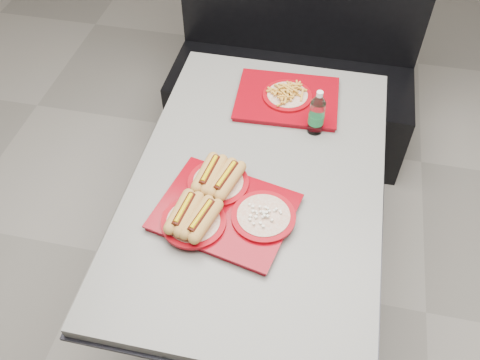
% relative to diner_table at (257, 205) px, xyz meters
% --- Properties ---
extents(ground, '(6.00, 6.00, 0.00)m').
position_rel_diner_table_xyz_m(ground, '(0.00, 0.00, -0.58)').
color(ground, gray).
rests_on(ground, ground).
extents(diner_table, '(0.92, 1.42, 0.75)m').
position_rel_diner_table_xyz_m(diner_table, '(0.00, 0.00, 0.00)').
color(diner_table, black).
rests_on(diner_table, ground).
extents(booth_bench, '(1.30, 0.57, 1.35)m').
position_rel_diner_table_xyz_m(booth_bench, '(0.00, 1.09, -0.18)').
color(booth_bench, black).
rests_on(booth_bench, ground).
extents(tray_near, '(0.51, 0.44, 0.10)m').
position_rel_diner_table_xyz_m(tray_near, '(-0.10, -0.18, 0.20)').
color(tray_near, maroon).
rests_on(tray_near, diner_table).
extents(tray_far, '(0.44, 0.35, 0.08)m').
position_rel_diner_table_xyz_m(tray_far, '(0.04, 0.44, 0.19)').
color(tray_far, maroon).
rests_on(tray_far, diner_table).
extents(water_bottle, '(0.06, 0.06, 0.20)m').
position_rel_diner_table_xyz_m(water_bottle, '(0.17, 0.29, 0.25)').
color(water_bottle, silver).
rests_on(water_bottle, diner_table).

